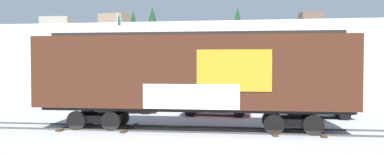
{
  "coord_description": "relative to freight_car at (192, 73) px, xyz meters",
  "views": [
    {
      "loc": [
        3.44,
        -17.72,
        3.16
      ],
      "look_at": [
        0.32,
        2.21,
        2.45
      ],
      "focal_mm": 35.49,
      "sensor_mm": 36.0,
      "label": 1
    }
  ],
  "objects": [
    {
      "name": "track",
      "position": [
        -0.27,
        -0.0,
        -2.67
      ],
      "size": [
        60.02,
        3.52,
        0.08
      ],
      "color": "#4C4742",
      "rests_on": "ground_plane"
    },
    {
      "name": "parked_car_tan",
      "position": [
        -5.34,
        5.84,
        -1.87
      ],
      "size": [
        4.3,
        2.5,
        1.62
      ],
      "color": "#9E8966",
      "rests_on": "ground_plane"
    },
    {
      "name": "flagpole",
      "position": [
        -8.37,
        13.05,
        1.94
      ],
      "size": [
        0.18,
        1.29,
        7.43
      ],
      "color": "silver",
      "rests_on": "ground_plane"
    },
    {
      "name": "parked_car_black",
      "position": [
        6.52,
        5.25,
        -1.9
      ],
      "size": [
        4.13,
        2.03,
        1.57
      ],
      "color": "black",
      "rests_on": "ground_plane"
    },
    {
      "name": "hillside",
      "position": [
        -0.75,
        78.71,
        3.22
      ],
      "size": [
        140.91,
        41.06,
        16.66
      ],
      "color": "silver",
      "rests_on": "ground_plane"
    },
    {
      "name": "ground_plane",
      "position": [
        -0.68,
        0.0,
        -2.71
      ],
      "size": [
        260.0,
        260.0,
        0.0
      ],
      "primitive_type": "plane",
      "color": "#B2B5BC"
    },
    {
      "name": "parked_car_red",
      "position": [
        0.6,
        5.35,
        -1.84
      ],
      "size": [
        4.28,
        1.87,
        1.71
      ],
      "color": "#B21E1E",
      "rests_on": "ground_plane"
    },
    {
      "name": "freight_car",
      "position": [
        0.0,
        0.0,
        0.0
      ],
      "size": [
        14.67,
        3.33,
        4.67
      ],
      "color": "#472316",
      "rests_on": "ground_plane"
    }
  ]
}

